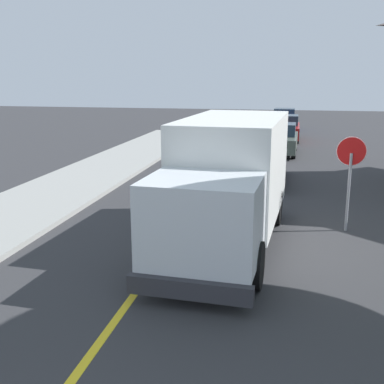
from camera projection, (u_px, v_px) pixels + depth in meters
name	position (u px, v px, depth m)	size (l,w,h in m)	color
centre_line_yellow	(174.00, 240.00, 12.82)	(0.16, 56.00, 0.01)	gold
box_truck	(229.00, 177.00, 12.18)	(2.81, 7.31, 3.20)	silver
parked_car_near	(263.00, 162.00, 19.65)	(1.83, 4.41, 1.67)	#B7B7BC
parked_car_mid	(280.00, 140.00, 26.55)	(1.93, 4.45, 1.67)	#4C564C
parked_car_far	(285.00, 129.00, 32.02)	(1.84, 4.42, 1.67)	maroon
parked_car_furthest	(284.00, 120.00, 38.28)	(1.87, 4.43, 1.67)	#2D4793
stop_sign	(350.00, 166.00, 13.17)	(0.80, 0.10, 2.65)	gray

